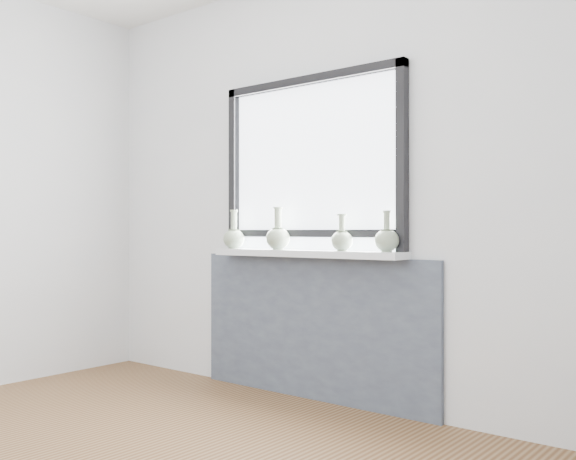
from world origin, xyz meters
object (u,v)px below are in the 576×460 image
Objects in this scene: vase_b at (278,236)px; vase_c at (342,239)px; vase_a at (234,237)px; windowsill at (305,254)px; vase_d at (387,239)px.

vase_c is at bearing 0.73° from vase_b.
vase_a is 1.19× the size of vase_c.
windowsill is at bearing 176.50° from vase_c.
windowsill is 0.29m from vase_c.
windowsill is 0.57m from vase_a.
vase_a is 0.97× the size of vase_b.
vase_b is 0.47m from vase_c.
vase_a is 1.12m from vase_d.
windowsill is at bearing 6.90° from vase_b.
vase_a is at bearing -179.51° from vase_c.
vase_b is 1.16× the size of vase_d.
windowsill is 6.24× the size of vase_c.
vase_d reaches higher than vase_c.
windowsill is at bearing 2.46° from vase_a.
vase_b reaches higher than vase_c.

